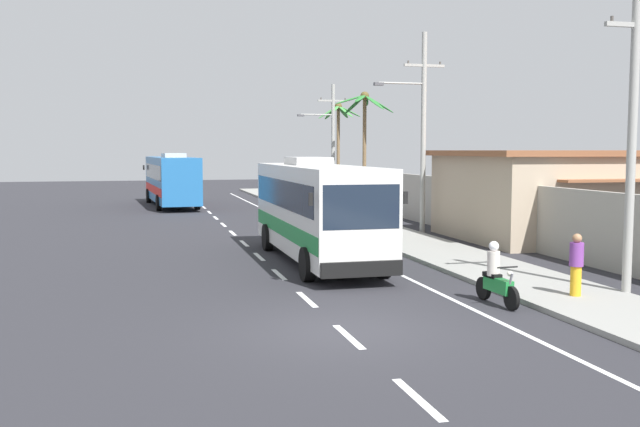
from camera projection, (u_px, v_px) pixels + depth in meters
The scene contains 15 objects.
ground_plane at pixel (341, 330), 15.58m from camera, with size 160.00×160.00×0.00m, color #28282D.
sidewalk_kerb at pixel (442, 253), 26.89m from camera, with size 3.20×90.00×0.14m, color gray.
lane_markings at pixel (302, 244), 29.95m from camera, with size 3.87×71.00×0.01m.
boundary_wall at pixel (485, 210), 31.57m from camera, with size 0.24×60.00×2.57m, color #9E998E.
coach_bus_foreground at pixel (316, 208), 25.10m from camera, with size 2.93×10.68×3.67m.
coach_bus_far_lane at pixel (172, 179), 49.78m from camera, with size 3.61×11.89×3.71m.
motorcycle_beside_bus at pixel (317, 217), 35.09m from camera, with size 0.56×1.96×1.56m.
motorcycle_trailing at pixel (496, 279), 18.16m from camera, with size 0.56×1.96×1.61m.
pedestrian_near_kerb at pixel (576, 263), 18.53m from camera, with size 0.36×0.36×1.63m.
utility_pole_nearest at pixel (632, 140), 18.77m from camera, with size 1.84×0.24×8.01m.
utility_pole_mid at pixel (422, 128), 33.36m from camera, with size 3.44×0.24×9.38m.
utility_pole_far at pixel (332, 142), 47.94m from camera, with size 3.50×0.24×8.31m.
palm_nearest at pixel (364, 120), 45.97m from camera, with size 4.03×3.99×7.69m.
palm_second at pixel (338, 128), 54.15m from camera, with size 3.42×3.26×7.51m.
roadside_building at pixel (596, 194), 32.13m from camera, with size 13.45×8.64×3.92m.
Camera 1 is at (-4.20, -14.71, 3.93)m, focal length 40.03 mm.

